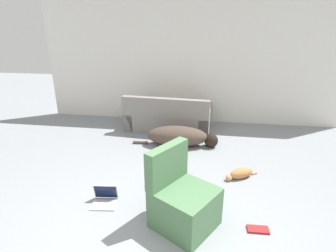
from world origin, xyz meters
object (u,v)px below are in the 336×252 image
(couch, at_px, (169,118))
(book_red, at_px, (258,229))
(cat, at_px, (241,173))
(laptop_open, at_px, (105,197))
(side_chair, at_px, (182,201))
(dog, at_px, (180,136))

(couch, distance_m, book_red, 3.27)
(cat, relative_size, laptop_open, 1.54)
(couch, height_order, cat, couch)
(laptop_open, distance_m, book_red, 1.84)
(cat, xyz_separation_m, book_red, (0.08, -1.08, -0.06))
(laptop_open, height_order, book_red, laptop_open)
(couch, xyz_separation_m, side_chair, (0.59, -2.95, 0.05))
(couch, relative_size, book_red, 7.94)
(couch, height_order, book_red, couch)
(dog, relative_size, cat, 3.19)
(cat, distance_m, laptop_open, 1.94)
(side_chair, bearing_deg, dog, 38.62)
(dog, xyz_separation_m, laptop_open, (-0.74, -1.85, -0.11))
(cat, height_order, laptop_open, laptop_open)
(dog, bearing_deg, cat, -47.82)
(laptop_open, bearing_deg, dog, 61.97)
(dog, relative_size, laptop_open, 4.91)
(dog, distance_m, book_red, 2.35)
(laptop_open, relative_size, side_chair, 0.37)
(book_red, xyz_separation_m, side_chair, (-0.83, -0.01, 0.29))
(couch, xyz_separation_m, cat, (1.34, -1.86, -0.17))
(couch, distance_m, laptop_open, 2.74)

